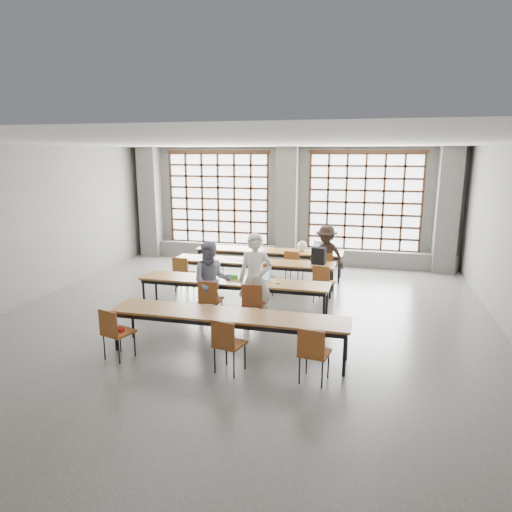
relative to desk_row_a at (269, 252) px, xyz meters
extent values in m
plane|color=#4F4F4D|center=(0.20, -3.61, -0.66)|extent=(11.00, 11.00, 0.00)
plane|color=silver|center=(0.20, -3.61, 2.84)|extent=(11.00, 11.00, 0.00)
plane|color=#5E5E5C|center=(0.20, 1.89, 1.09)|extent=(10.00, 0.00, 10.00)
plane|color=#5E5E5C|center=(0.20, -9.11, 1.09)|extent=(10.00, 0.00, 10.00)
plane|color=#5E5E5C|center=(-4.80, -3.61, 1.09)|extent=(0.00, 11.00, 11.00)
cube|color=#585855|center=(-4.30, 1.61, 1.09)|extent=(0.60, 0.55, 3.50)
cube|color=#585855|center=(0.20, 1.61, 1.09)|extent=(0.60, 0.55, 3.50)
cube|color=#585855|center=(4.70, 1.61, 1.09)|extent=(0.60, 0.55, 3.50)
cube|color=white|center=(-2.05, 1.87, 1.24)|extent=(3.20, 0.02, 2.80)
cube|color=black|center=(-2.05, 1.79, 1.24)|extent=(3.20, 0.05, 2.80)
cube|color=black|center=(-2.05, 1.79, -0.21)|extent=(3.32, 0.07, 0.10)
cube|color=black|center=(-2.05, 1.79, 2.69)|extent=(3.32, 0.07, 0.10)
cube|color=white|center=(2.45, 1.87, 1.24)|extent=(3.20, 0.02, 2.80)
cube|color=black|center=(2.45, 1.79, 1.24)|extent=(3.20, 0.05, 2.80)
cube|color=black|center=(2.45, 1.79, -0.21)|extent=(3.32, 0.07, 0.10)
cube|color=black|center=(2.45, 1.79, 2.69)|extent=(3.32, 0.07, 0.10)
cube|color=#585855|center=(0.20, 1.69, -0.41)|extent=(9.80, 0.35, 0.50)
cube|color=brown|center=(0.00, 0.00, 0.05)|extent=(4.00, 0.70, 0.04)
cube|color=black|center=(0.00, 0.00, -0.01)|extent=(3.90, 0.64, 0.08)
cylinder|color=black|center=(-1.92, -0.29, -0.32)|extent=(0.05, 0.05, 0.69)
cylinder|color=black|center=(-1.92, 0.29, -0.32)|extent=(0.05, 0.05, 0.69)
cylinder|color=black|center=(1.92, -0.29, -0.32)|extent=(0.05, 0.05, 0.69)
cylinder|color=black|center=(1.92, 0.29, -0.32)|extent=(0.05, 0.05, 0.69)
cube|color=brown|center=(-0.10, -1.36, 0.05)|extent=(4.00, 0.70, 0.04)
cube|color=black|center=(-0.10, -1.36, -0.01)|extent=(3.90, 0.64, 0.08)
cylinder|color=black|center=(-2.02, -1.65, -0.32)|extent=(0.05, 0.05, 0.69)
cylinder|color=black|center=(-2.02, -1.07, -0.32)|extent=(0.05, 0.05, 0.69)
cylinder|color=black|center=(1.82, -1.65, -0.32)|extent=(0.05, 0.05, 0.69)
cylinder|color=black|center=(1.82, -1.07, -0.32)|extent=(0.05, 0.05, 0.69)
cube|color=brown|center=(-0.06, -3.15, 0.05)|extent=(4.00, 0.70, 0.04)
cube|color=black|center=(-0.06, -3.15, -0.01)|extent=(3.90, 0.64, 0.08)
cylinder|color=black|center=(-1.98, -3.44, -0.32)|extent=(0.05, 0.05, 0.69)
cylinder|color=black|center=(-1.98, -2.86, -0.32)|extent=(0.05, 0.05, 0.69)
cylinder|color=black|center=(1.86, -3.44, -0.32)|extent=(0.05, 0.05, 0.69)
cylinder|color=black|center=(1.86, -2.86, -0.32)|extent=(0.05, 0.05, 0.69)
cube|color=brown|center=(0.45, -5.12, 0.05)|extent=(4.00, 0.70, 0.04)
cube|color=black|center=(0.45, -5.12, -0.01)|extent=(3.90, 0.64, 0.08)
cylinder|color=black|center=(-1.47, -5.41, -0.32)|extent=(0.05, 0.05, 0.69)
cylinder|color=black|center=(-1.47, -4.83, -0.32)|extent=(0.05, 0.05, 0.69)
cylinder|color=black|center=(2.37, -5.41, -0.32)|extent=(0.05, 0.05, 0.69)
cylinder|color=black|center=(2.37, -4.83, -0.32)|extent=(0.05, 0.05, 0.69)
cube|color=brown|center=(-1.40, -0.55, -0.21)|extent=(0.52, 0.52, 0.04)
cube|color=brown|center=(-1.46, -0.74, 0.02)|extent=(0.39, 0.14, 0.40)
cylinder|color=black|center=(-1.40, -0.55, -0.44)|extent=(0.02, 0.02, 0.45)
cube|color=brown|center=(0.80, -0.55, -0.21)|extent=(0.50, 0.50, 0.04)
cube|color=brown|center=(0.76, -0.75, 0.02)|extent=(0.40, 0.12, 0.40)
cylinder|color=black|center=(0.80, -0.55, -0.44)|extent=(0.02, 0.02, 0.45)
cube|color=brown|center=(1.60, -0.55, -0.21)|extent=(0.43, 0.43, 0.04)
cube|color=brown|center=(1.60, -0.75, 0.02)|extent=(0.40, 0.04, 0.40)
cylinder|color=black|center=(1.60, -0.55, -0.44)|extent=(0.02, 0.02, 0.45)
cube|color=brown|center=(-1.70, -1.91, -0.21)|extent=(0.43, 0.43, 0.04)
cube|color=brown|center=(-1.71, -2.11, 0.02)|extent=(0.40, 0.04, 0.40)
cylinder|color=black|center=(-1.70, -1.91, -0.44)|extent=(0.02, 0.02, 0.45)
cube|color=brown|center=(0.30, -1.91, -0.21)|extent=(0.46, 0.46, 0.04)
cube|color=brown|center=(0.28, -2.11, 0.02)|extent=(0.40, 0.07, 0.40)
cylinder|color=black|center=(0.30, -1.91, -0.44)|extent=(0.02, 0.02, 0.45)
cube|color=brown|center=(1.70, -1.91, -0.21)|extent=(0.52, 0.52, 0.04)
cube|color=brown|center=(1.65, -2.10, 0.02)|extent=(0.39, 0.14, 0.40)
cylinder|color=black|center=(1.70, -1.91, -0.44)|extent=(0.02, 0.02, 0.45)
cube|color=brown|center=(-0.36, -3.70, -0.21)|extent=(0.43, 0.43, 0.04)
cube|color=brown|center=(-0.35, -3.90, 0.02)|extent=(0.40, 0.04, 0.40)
cylinder|color=black|center=(-0.36, -3.70, -0.44)|extent=(0.02, 0.02, 0.45)
cube|color=brown|center=(0.54, -3.70, -0.21)|extent=(0.43, 0.43, 0.04)
cube|color=brown|center=(0.54, -3.90, 0.02)|extent=(0.40, 0.04, 0.40)
cylinder|color=black|center=(0.54, -3.70, -0.44)|extent=(0.02, 0.02, 0.45)
cube|color=brown|center=(-1.25, -5.67, -0.21)|extent=(0.52, 0.52, 0.04)
cube|color=brown|center=(-1.31, -5.87, 0.02)|extent=(0.39, 0.14, 0.40)
cylinder|color=black|center=(-1.25, -5.67, -0.44)|extent=(0.02, 0.02, 0.45)
cube|color=brown|center=(0.65, -5.67, -0.21)|extent=(0.51, 0.51, 0.04)
cube|color=brown|center=(0.60, -5.87, 0.02)|extent=(0.40, 0.12, 0.40)
cylinder|color=black|center=(0.65, -5.67, -0.44)|extent=(0.02, 0.02, 0.45)
cube|color=brown|center=(1.95, -5.67, -0.21)|extent=(0.48, 0.48, 0.04)
cube|color=brown|center=(1.91, -5.87, 0.02)|extent=(0.40, 0.10, 0.40)
cylinder|color=black|center=(1.95, -5.67, -0.44)|extent=(0.02, 0.02, 0.45)
imported|color=white|center=(0.54, -3.65, 0.25)|extent=(0.70, 0.49, 1.83)
imported|color=#18204A|center=(-0.36, -3.65, 0.15)|extent=(0.95, 0.84, 1.63)
imported|color=black|center=(1.60, -0.50, 0.11)|extent=(1.13, 0.89, 1.54)
cube|color=silver|center=(0.49, -3.10, 0.08)|extent=(0.44, 0.39, 0.02)
cube|color=black|center=(0.49, -3.11, 0.09)|extent=(0.35, 0.30, 0.00)
cube|color=silver|center=(0.55, -2.98, 0.20)|extent=(0.35, 0.22, 0.26)
cube|color=#92C5FD|center=(0.55, -2.99, 0.17)|extent=(0.30, 0.18, 0.21)
cube|color=#BABABF|center=(1.35, 0.05, 0.08)|extent=(0.40, 0.32, 0.02)
cube|color=black|center=(1.35, 0.04, 0.09)|extent=(0.33, 0.23, 0.00)
cube|color=#BABABF|center=(1.38, 0.19, 0.20)|extent=(0.37, 0.13, 0.26)
cube|color=#93AFFF|center=(1.37, 0.18, 0.17)|extent=(0.31, 0.11, 0.21)
ellipsoid|color=silver|center=(0.89, -3.17, 0.08)|extent=(0.10, 0.07, 0.04)
cube|color=#338F2F|center=(-0.11, -3.07, 0.11)|extent=(0.26, 0.12, 0.09)
cube|color=black|center=(0.12, -3.25, 0.07)|extent=(0.13, 0.07, 0.01)
cube|color=white|center=(-0.70, -1.31, 0.07)|extent=(0.32, 0.25, 0.00)
cube|color=white|center=(-0.40, -1.41, 0.07)|extent=(0.36, 0.32, 0.00)
cube|color=silver|center=(0.00, -1.36, 0.07)|extent=(0.32, 0.25, 0.00)
cube|color=black|center=(1.50, -1.31, 0.27)|extent=(0.35, 0.26, 0.40)
ellipsoid|color=white|center=(0.90, 0.05, 0.21)|extent=(0.28, 0.24, 0.29)
cube|color=maroon|center=(-1.25, -5.67, -0.16)|extent=(0.22, 0.14, 0.06)
camera|label=1|loc=(2.63, -11.90, 2.64)|focal=32.00mm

